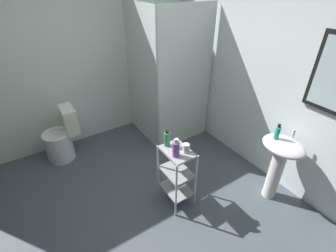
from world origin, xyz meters
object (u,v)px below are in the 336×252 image
object	(u,v)px
pedestal_sink	(280,158)
toilet	(62,139)
storage_cart	(177,172)
conditioner_bottle_purple	(176,149)
hand_soap_bottle	(277,132)
rinse_cup	(186,148)
shower_stall	(166,108)
body_wash_bottle_green	(167,139)

from	to	relation	value
pedestal_sink	toilet	bearing A→B (deg)	-138.03
toilet	storage_cart	size ratio (longest dim) A/B	1.03
toilet	conditioner_bottle_purple	size ratio (longest dim) A/B	3.70
storage_cart	hand_soap_bottle	world-z (taller)	hand_soap_bottle
toilet	storage_cart	distance (m)	1.79
rinse_cup	conditioner_bottle_purple	bearing A→B (deg)	-91.78
shower_stall	rinse_cup	xyz separation A→B (m)	(1.34, -0.62, 0.32)
shower_stall	conditioner_bottle_purple	world-z (taller)	shower_stall
toilet	rinse_cup	size ratio (longest dim) A/B	8.00
toilet	rinse_cup	bearing A→B (deg)	31.07
shower_stall	toilet	size ratio (longest dim) A/B	2.63
conditioner_bottle_purple	rinse_cup	distance (m)	0.13
conditioner_bottle_purple	rinse_cup	bearing A→B (deg)	88.22
shower_stall	toilet	world-z (taller)	shower_stall
hand_soap_bottle	toilet	bearing A→B (deg)	-137.39
body_wash_bottle_green	toilet	bearing A→B (deg)	-148.47
storage_cart	body_wash_bottle_green	distance (m)	0.41
storage_cart	hand_soap_bottle	size ratio (longest dim) A/B	4.26
body_wash_bottle_green	storage_cart	bearing A→B (deg)	14.99
pedestal_sink	conditioner_bottle_purple	size ratio (longest dim) A/B	3.95
conditioner_bottle_purple	storage_cart	bearing A→B (deg)	134.67
toilet	conditioner_bottle_purple	bearing A→B (deg)	27.75
toilet	body_wash_bottle_green	bearing A→B (deg)	31.53
shower_stall	body_wash_bottle_green	distance (m)	1.40
shower_stall	toilet	bearing A→B (deg)	-99.44
pedestal_sink	toilet	world-z (taller)	pedestal_sink
pedestal_sink	conditioner_bottle_purple	world-z (taller)	conditioner_bottle_purple
hand_soap_bottle	conditioner_bottle_purple	distance (m)	1.09
toilet	rinse_cup	world-z (taller)	rinse_cup
hand_soap_bottle	storage_cart	bearing A→B (deg)	-116.13
rinse_cup	storage_cart	bearing A→B (deg)	-131.94
pedestal_sink	storage_cart	distance (m)	1.14
hand_soap_bottle	conditioner_bottle_purple	xyz separation A→B (m)	(-0.41, -1.01, -0.06)
rinse_cup	shower_stall	bearing A→B (deg)	155.25
body_wash_bottle_green	rinse_cup	distance (m)	0.23
toilet	pedestal_sink	bearing A→B (deg)	41.97
pedestal_sink	hand_soap_bottle	distance (m)	0.32
shower_stall	hand_soap_bottle	distance (m)	1.81
storage_cart	toilet	bearing A→B (deg)	-149.78
pedestal_sink	hand_soap_bottle	bearing A→B (deg)	-156.68
hand_soap_bottle	rinse_cup	distance (m)	0.97
shower_stall	pedestal_sink	bearing A→B (deg)	9.35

